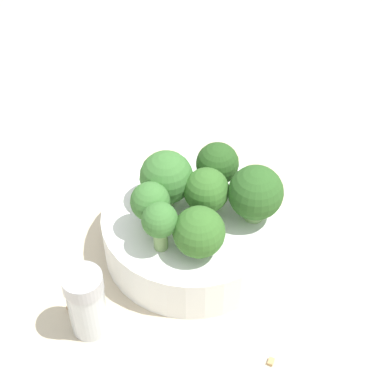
# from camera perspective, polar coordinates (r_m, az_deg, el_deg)

# --- Properties ---
(ground_plane) EXTENTS (3.00, 3.00, 0.00)m
(ground_plane) POSITION_cam_1_polar(r_m,az_deg,el_deg) (0.65, -0.00, -4.88)
(ground_plane) COLOR beige
(bowl) EXTENTS (0.18, 0.18, 0.05)m
(bowl) POSITION_cam_1_polar(r_m,az_deg,el_deg) (0.64, -0.00, -3.46)
(bowl) COLOR white
(bowl) RESTS_ON ground_plane
(broccoli_floret_0) EXTENTS (0.04, 0.04, 0.05)m
(broccoli_floret_0) POSITION_cam_1_polar(r_m,az_deg,el_deg) (0.62, 2.27, 2.42)
(broccoli_floret_0) COLOR #7A9E5B
(broccoli_floret_0) RESTS_ON bowl
(broccoli_floret_1) EXTENTS (0.04, 0.04, 0.06)m
(broccoli_floret_1) POSITION_cam_1_polar(r_m,az_deg,el_deg) (0.58, -3.73, -1.01)
(broccoli_floret_1) COLOR #84AD66
(broccoli_floret_1) RESTS_ON bowl
(broccoli_floret_2) EXTENTS (0.03, 0.03, 0.05)m
(broccoli_floret_2) POSITION_cam_1_polar(r_m,az_deg,el_deg) (0.57, -2.88, -2.68)
(broccoli_floret_2) COLOR #7A9E5B
(broccoli_floret_2) RESTS_ON bowl
(broccoli_floret_3) EXTENTS (0.05, 0.05, 0.06)m
(broccoli_floret_3) POSITION_cam_1_polar(r_m,az_deg,el_deg) (0.61, -2.29, 1.27)
(broccoli_floret_3) COLOR #8EB770
(broccoli_floret_3) RESTS_ON bowl
(broccoli_floret_4) EXTENTS (0.05, 0.05, 0.05)m
(broccoli_floret_4) POSITION_cam_1_polar(r_m,az_deg,el_deg) (0.57, 0.39, -3.64)
(broccoli_floret_4) COLOR #8EB770
(broccoli_floret_4) RESTS_ON bowl
(broccoli_floret_5) EXTENTS (0.04, 0.04, 0.05)m
(broccoli_floret_5) POSITION_cam_1_polar(r_m,az_deg,el_deg) (0.60, 1.25, 0.26)
(broccoli_floret_5) COLOR #84AD66
(broccoli_floret_5) RESTS_ON bowl
(broccoli_floret_6) EXTENTS (0.05, 0.05, 0.06)m
(broccoli_floret_6) POSITION_cam_1_polar(r_m,az_deg,el_deg) (0.60, 5.68, -0.13)
(broccoli_floret_6) COLOR #84AD66
(broccoli_floret_6) RESTS_ON bowl
(pepper_shaker) EXTENTS (0.04, 0.04, 0.07)m
(pepper_shaker) POSITION_cam_1_polar(r_m,az_deg,el_deg) (0.57, -9.37, -9.66)
(pepper_shaker) COLOR silver
(pepper_shaker) RESTS_ON ground_plane
(almond_crumb_0) EXTENTS (0.01, 0.01, 0.01)m
(almond_crumb_0) POSITION_cam_1_polar(r_m,az_deg,el_deg) (0.58, 7.03, -14.65)
(almond_crumb_0) COLOR tan
(almond_crumb_0) RESTS_ON ground_plane
(almond_crumb_1) EXTENTS (0.01, 0.01, 0.01)m
(almond_crumb_1) POSITION_cam_1_polar(r_m,az_deg,el_deg) (0.62, -10.63, -9.86)
(almond_crumb_1) COLOR olive
(almond_crumb_1) RESTS_ON ground_plane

